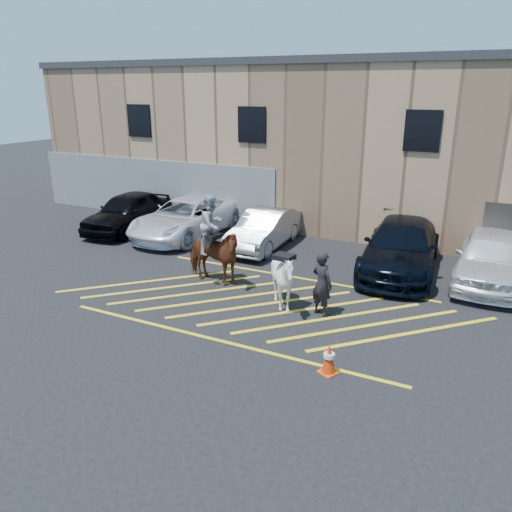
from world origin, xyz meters
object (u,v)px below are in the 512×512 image
at_px(car_silver_sedan, 264,229).
at_px(car_black_suv, 128,211).
at_px(car_blue_suv, 401,247).
at_px(car_white_suv, 490,258).
at_px(car_white_pickup, 185,218).
at_px(traffic_cone, 329,358).
at_px(handler, 322,284).
at_px(saddled_white, 283,280).
at_px(mounted_bay, 212,248).

bearing_deg(car_silver_sedan, car_black_suv, -177.92).
relative_size(car_blue_suv, car_white_suv, 1.16).
xyz_separation_m(car_white_pickup, traffic_cone, (9.02, -7.74, -0.43)).
bearing_deg(car_blue_suv, car_black_suv, 175.89).
xyz_separation_m(handler, saddled_white, (-1.12, -0.10, -0.04)).
height_order(car_blue_suv, mounted_bay, mounted_bay).
height_order(car_black_suv, car_white_pickup, car_black_suv).
xyz_separation_m(car_silver_sedan, handler, (4.13, -4.97, 0.19)).
relative_size(car_white_suv, mounted_bay, 1.72).
relative_size(mounted_bay, saddled_white, 1.65).
xyz_separation_m(car_white_suv, handler, (-4.11, -4.76, 0.07)).
relative_size(car_white_pickup, car_blue_suv, 0.97).
bearing_deg(mounted_bay, handler, -10.40).
bearing_deg(mounted_bay, saddled_white, -16.13).
height_order(car_white_pickup, mounted_bay, mounted_bay).
xyz_separation_m(car_white_pickup, saddled_white, (6.73, -5.01, 0.10)).
distance_m(handler, traffic_cone, 3.12).
relative_size(car_blue_suv, saddled_white, 3.29).
relative_size(car_black_suv, mounted_bay, 1.69).
height_order(car_white_pickup, traffic_cone, car_white_pickup).
bearing_deg(handler, car_blue_suv, -80.99).
relative_size(car_blue_suv, mounted_bay, 2.00).
bearing_deg(mounted_bay, car_black_suv, 150.14).
distance_m(car_white_suv, saddled_white, 7.14).
relative_size(saddled_white, traffic_cone, 2.46).
distance_m(car_blue_suv, car_white_suv, 2.84).
height_order(car_black_suv, saddled_white, saddled_white).
xyz_separation_m(car_blue_suv, car_white_suv, (2.84, 0.07, 0.01)).
relative_size(car_white_suv, handler, 2.70).
distance_m(car_white_pickup, handler, 9.26).
bearing_deg(handler, traffic_cone, 136.74).
relative_size(car_white_pickup, handler, 3.06).
xyz_separation_m(car_black_suv, car_white_pickup, (2.84, 0.33, -0.05)).
distance_m(car_black_suv, mounted_bay, 7.75).
height_order(car_black_suv, mounted_bay, mounted_bay).
bearing_deg(car_silver_sedan, car_white_suv, -2.72).
height_order(car_black_suv, traffic_cone, car_black_suv).
xyz_separation_m(car_black_suv, car_blue_suv, (11.96, 0.10, 0.01)).
relative_size(car_white_suv, traffic_cone, 6.94).
xyz_separation_m(car_silver_sedan, saddled_white, (3.00, -5.06, 0.15)).
distance_m(car_blue_suv, handler, 4.86).
xyz_separation_m(car_white_pickup, car_silver_sedan, (3.72, 0.05, -0.05)).
distance_m(car_white_pickup, car_silver_sedan, 3.72).
bearing_deg(car_black_suv, car_white_pickup, 2.27).
relative_size(car_white_pickup, mounted_bay, 1.95).
bearing_deg(handler, car_black_suv, 1.03).
bearing_deg(car_white_pickup, car_silver_sedan, 2.30).
xyz_separation_m(car_white_pickup, car_white_suv, (11.96, -0.16, 0.07)).
height_order(mounted_bay, saddled_white, mounted_bay).
distance_m(saddled_white, traffic_cone, 3.61).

